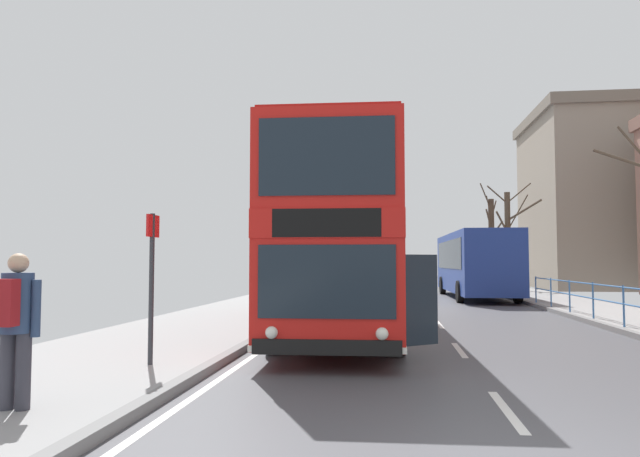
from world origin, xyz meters
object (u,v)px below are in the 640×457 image
(bare_tree_far_01, at_px, (509,237))
(background_building_00, at_px, (627,199))
(background_bus_far_lane, at_px, (475,263))
(bare_tree_far_02, at_px, (492,240))
(bus_stop_sign_near, at_px, (152,270))
(pedestrian_with_backpack, at_px, (15,318))
(double_decker_bus_main, at_px, (344,242))

(bare_tree_far_01, height_order, background_building_00, background_building_00)
(background_bus_far_lane, distance_m, bare_tree_far_01, 6.62)
(bare_tree_far_02, height_order, background_building_00, background_building_00)
(bus_stop_sign_near, relative_size, background_building_00, 0.19)
(pedestrian_with_backpack, height_order, background_building_00, background_building_00)
(bare_tree_far_02, relative_size, background_building_00, 0.56)
(pedestrian_with_backpack, bearing_deg, background_building_00, 60.34)
(bare_tree_far_01, distance_m, background_building_00, 11.39)
(double_decker_bus_main, relative_size, background_bus_far_lane, 1.05)
(bus_stop_sign_near, bearing_deg, bare_tree_far_02, 71.67)
(pedestrian_with_backpack, relative_size, background_building_00, 0.14)
(pedestrian_with_backpack, bearing_deg, bare_tree_far_02, 72.59)
(background_bus_far_lane, distance_m, background_building_00, 17.48)
(double_decker_bus_main, bearing_deg, background_building_00, 57.45)
(pedestrian_with_backpack, height_order, bare_tree_far_01, bare_tree_far_01)
(background_bus_far_lane, height_order, bus_stop_sign_near, background_bus_far_lane)
(bus_stop_sign_near, xyz_separation_m, bare_tree_far_01, (10.75, 26.25, 1.60))
(bare_tree_far_01, xyz_separation_m, background_building_00, (9.10, 6.25, 2.82))
(background_building_00, bearing_deg, bare_tree_far_01, -145.50)
(bare_tree_far_02, bearing_deg, background_bus_far_lane, -103.29)
(background_bus_far_lane, relative_size, bare_tree_far_01, 1.71)
(bare_tree_far_01, relative_size, background_building_00, 0.50)
(double_decker_bus_main, distance_m, background_bus_far_lane, 15.79)
(bare_tree_far_02, bearing_deg, background_building_00, -2.65)
(background_bus_far_lane, xyz_separation_m, pedestrian_with_backpack, (-8.29, -23.38, -0.58))
(background_bus_far_lane, bearing_deg, double_decker_bus_main, -109.62)
(background_bus_far_lane, distance_m, bus_stop_sign_near, 21.94)
(background_building_00, bearing_deg, pedestrian_with_backpack, -119.66)
(pedestrian_with_backpack, height_order, bare_tree_far_02, bare_tree_far_02)
(bus_stop_sign_near, height_order, bare_tree_far_02, bare_tree_far_02)
(background_building_00, bearing_deg, double_decker_bus_main, -122.55)
(bus_stop_sign_near, distance_m, background_building_00, 38.34)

